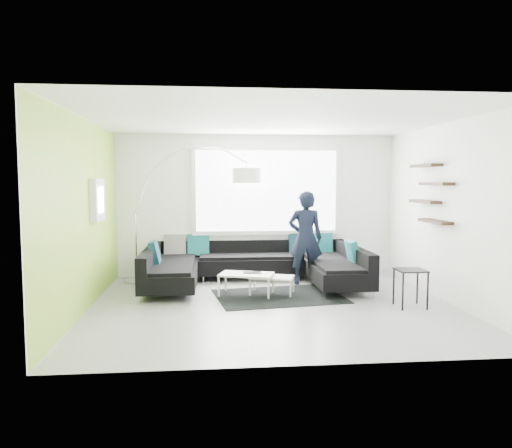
% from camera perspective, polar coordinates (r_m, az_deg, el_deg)
% --- Properties ---
extents(ground, '(5.50, 5.50, 0.00)m').
position_cam_1_polar(ground, '(7.72, 1.89, -9.28)').
color(ground, gray).
rests_on(ground, ground).
extents(room_shell, '(5.54, 5.04, 2.82)m').
position_cam_1_polar(room_shell, '(7.69, 2.01, 4.30)').
color(room_shell, white).
rests_on(room_shell, ground).
extents(sectional_sofa, '(3.87, 2.42, 0.83)m').
position_cam_1_polar(sectional_sofa, '(9.01, -0.29, -4.82)').
color(sectional_sofa, black).
rests_on(sectional_sofa, ground).
extents(rug, '(2.21, 1.74, 0.01)m').
position_cam_1_polar(rug, '(8.29, 2.63, -8.24)').
color(rug, black).
rests_on(rug, ground).
extents(coffee_table, '(1.26, 0.95, 0.37)m').
position_cam_1_polar(coffee_table, '(8.36, 0.36, -6.87)').
color(coffee_table, white).
rests_on(coffee_table, ground).
extents(arc_lamp, '(2.44, 0.97, 2.55)m').
position_cam_1_polar(arc_lamp, '(9.51, -13.64, 1.07)').
color(arc_lamp, white).
rests_on(arc_lamp, ground).
extents(side_table, '(0.42, 0.42, 0.57)m').
position_cam_1_polar(side_table, '(7.90, 17.22, -7.03)').
color(side_table, black).
rests_on(side_table, ground).
extents(person, '(0.73, 0.58, 1.71)m').
position_cam_1_polar(person, '(9.15, 5.66, -1.59)').
color(person, black).
rests_on(person, ground).
extents(laptop, '(0.32, 0.24, 0.02)m').
position_cam_1_polar(laptop, '(8.28, -0.44, -5.61)').
color(laptop, black).
rests_on(laptop, coffee_table).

